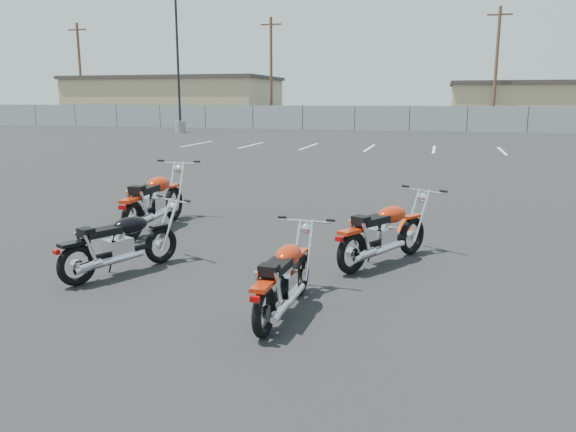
% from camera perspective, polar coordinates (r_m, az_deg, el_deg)
% --- Properties ---
extents(ground, '(120.00, 120.00, 0.00)m').
position_cam_1_polar(ground, '(7.88, -2.56, -5.42)').
color(ground, black).
rests_on(ground, ground).
extents(motorcycle_front_red, '(0.90, 2.34, 1.14)m').
position_cam_1_polar(motorcycle_front_red, '(10.44, -13.41, 1.51)').
color(motorcycle_front_red, black).
rests_on(motorcycle_front_red, ground).
extents(motorcycle_second_black, '(1.17, 1.85, 0.93)m').
position_cam_1_polar(motorcycle_second_black, '(7.89, -16.62, -2.69)').
color(motorcycle_second_black, black).
rests_on(motorcycle_second_black, ground).
extents(motorcycle_third_red, '(1.41, 1.94, 1.01)m').
position_cam_1_polar(motorcycle_third_red, '(8.13, 9.74, -1.70)').
color(motorcycle_third_red, black).
rests_on(motorcycle_third_red, ground).
extents(motorcycle_rear_red, '(0.72, 1.87, 0.91)m').
position_cam_1_polar(motorcycle_rear_red, '(6.16, -0.37, -6.34)').
color(motorcycle_rear_red, black).
rests_on(motorcycle_rear_red, ground).
extents(training_cone_near, '(0.29, 0.29, 0.35)m').
position_cam_1_polar(training_cone_near, '(10.32, 11.80, -0.52)').
color(training_cone_near, '#EE450C').
rests_on(training_cone_near, ground).
extents(light_pole_west, '(0.80, 0.70, 10.68)m').
position_cam_1_polar(light_pole_west, '(40.06, -11.01, 12.33)').
color(light_pole_west, gray).
rests_on(light_pole_west, ground).
extents(chainlink_fence, '(80.06, 0.06, 1.80)m').
position_cam_1_polar(chainlink_fence, '(42.25, 12.24, 9.65)').
color(chainlink_fence, gray).
rests_on(chainlink_fence, ground).
extents(tan_building_west, '(18.40, 10.40, 4.30)m').
position_cam_1_polar(tan_building_west, '(54.84, -11.33, 11.46)').
color(tan_building_west, tan).
rests_on(tan_building_west, ground).
extents(tan_building_east, '(14.40, 9.40, 3.70)m').
position_cam_1_polar(tan_building_east, '(51.74, 24.17, 10.32)').
color(tan_building_east, tan).
rests_on(tan_building_east, ground).
extents(utility_pole_a, '(1.80, 0.24, 9.00)m').
position_cam_1_polar(utility_pole_a, '(56.39, -20.35, 13.54)').
color(utility_pole_a, '#4F3325').
rests_on(utility_pole_a, ground).
extents(utility_pole_b, '(1.80, 0.24, 9.00)m').
position_cam_1_polar(utility_pole_b, '(49.34, -1.72, 14.59)').
color(utility_pole_b, '#4F3325').
rests_on(utility_pole_b, ground).
extents(utility_pole_c, '(1.80, 0.24, 9.00)m').
position_cam_1_polar(utility_pole_c, '(46.37, 20.39, 14.06)').
color(utility_pole_c, '#4F3325').
rests_on(utility_pole_c, ground).
extents(parking_line_stripes, '(15.12, 4.00, 0.01)m').
position_cam_1_polar(parking_line_stripes, '(27.68, 5.19, 6.98)').
color(parking_line_stripes, silver).
rests_on(parking_line_stripes, ground).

